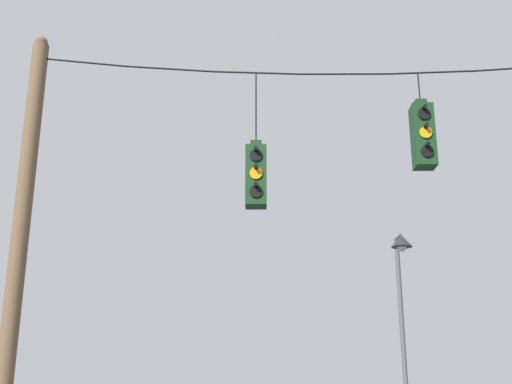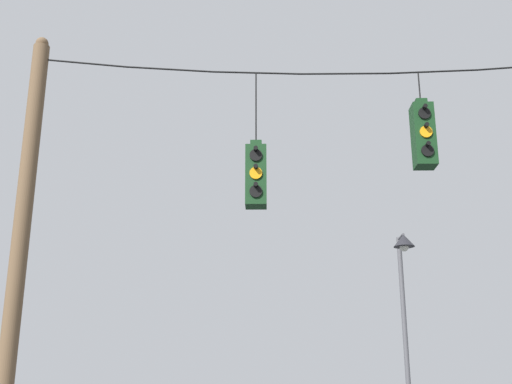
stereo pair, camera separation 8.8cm
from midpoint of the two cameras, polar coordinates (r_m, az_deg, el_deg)
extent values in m
cylinder|color=brown|center=(10.71, -20.10, -5.20)|extent=(0.27, 0.27, 7.30)
sphere|color=brown|center=(11.97, -18.28, 12.42)|extent=(0.22, 0.22, 0.22)
cylinder|color=black|center=(11.57, -14.90, 11.02)|extent=(1.49, 0.03, 0.19)
cylinder|color=black|center=(11.21, -7.47, 10.76)|extent=(1.49, 0.03, 0.14)
cylinder|color=black|center=(11.06, 0.31, 10.54)|extent=(1.49, 0.03, 0.08)
cylinder|color=black|center=(11.13, 8.13, 10.37)|extent=(1.49, 0.03, 0.03)
cylinder|color=black|center=(11.43, 15.68, 10.26)|extent=(1.49, 0.03, 0.08)
cube|color=#143819|center=(10.33, 0.25, 1.37)|extent=(0.34, 0.34, 1.01)
cube|color=#143819|center=(10.52, 0.24, 4.23)|extent=(0.19, 0.19, 0.10)
cylinder|color=black|center=(10.78, 0.24, 7.57)|extent=(0.02, 0.02, 1.25)
cylinder|color=black|center=(10.26, 0.23, 3.29)|extent=(0.20, 0.03, 0.20)
cylinder|color=black|center=(10.25, 0.23, 3.85)|extent=(0.07, 0.12, 0.07)
cylinder|color=orange|center=(10.16, 0.23, 1.69)|extent=(0.20, 0.03, 0.20)
cylinder|color=black|center=(10.14, 0.23, 2.26)|extent=(0.07, 0.12, 0.07)
cylinder|color=black|center=(10.06, 0.24, 0.06)|extent=(0.20, 0.03, 0.20)
cylinder|color=black|center=(10.05, 0.23, 0.63)|extent=(0.07, 0.12, 0.07)
cylinder|color=black|center=(10.60, 0.25, 2.60)|extent=(0.20, 0.03, 0.20)
cylinder|color=black|center=(10.68, 0.26, 2.97)|extent=(0.07, 0.12, 0.07)
cylinder|color=orange|center=(10.51, 0.26, 1.05)|extent=(0.20, 0.03, 0.20)
cylinder|color=black|center=(10.58, 0.26, 1.44)|extent=(0.07, 0.12, 0.07)
cylinder|color=black|center=(10.42, 0.26, -0.53)|extent=(0.20, 0.03, 0.20)
cylinder|color=black|center=(10.49, 0.26, -0.13)|extent=(0.07, 0.12, 0.07)
cube|color=#143819|center=(10.89, 14.88, 4.83)|extent=(0.34, 0.34, 1.08)
cube|color=#143819|center=(11.12, 14.65, 7.66)|extent=(0.19, 0.19, 0.10)
cylinder|color=black|center=(11.25, 14.53, 9.08)|extent=(0.02, 0.02, 0.51)
cylinder|color=black|center=(10.85, 14.97, 6.78)|extent=(0.20, 0.03, 0.20)
cylinder|color=black|center=(10.85, 14.99, 7.31)|extent=(0.07, 0.12, 0.07)
cylinder|color=orange|center=(10.73, 15.11, 5.20)|extent=(0.20, 0.03, 0.20)
cylinder|color=black|center=(10.72, 15.13, 5.73)|extent=(0.07, 0.12, 0.07)
cylinder|color=black|center=(10.61, 15.24, 3.58)|extent=(0.20, 0.03, 0.20)
cylinder|color=black|center=(10.60, 15.26, 4.12)|extent=(0.07, 0.12, 0.07)
cylinder|color=black|center=(11.18, 14.53, 6.02)|extent=(0.20, 0.03, 0.20)
cylinder|color=black|center=(11.25, 14.44, 6.36)|extent=(0.07, 0.12, 0.07)
cylinder|color=orange|center=(11.06, 14.65, 4.48)|extent=(0.20, 0.03, 0.20)
cylinder|color=black|center=(11.13, 14.57, 4.82)|extent=(0.07, 0.12, 0.07)
cylinder|color=black|center=(10.95, 14.78, 2.90)|extent=(0.20, 0.03, 0.20)
cylinder|color=black|center=(11.02, 14.69, 3.26)|extent=(0.07, 0.12, 0.07)
cylinder|color=#515156|center=(16.60, 13.32, -13.02)|extent=(0.12, 0.12, 5.36)
cylinder|color=#515156|center=(16.69, 12.91, -3.92)|extent=(0.07, 0.58, 0.07)
cone|color=#232328|center=(16.38, 13.15, -4.22)|extent=(0.52, 0.52, 0.31)
sphere|color=silver|center=(16.35, 13.19, -4.76)|extent=(0.24, 0.24, 0.24)
camera|label=1|loc=(0.04, -89.75, -0.08)|focal=45.00mm
camera|label=2|loc=(0.04, 90.25, 0.08)|focal=45.00mm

